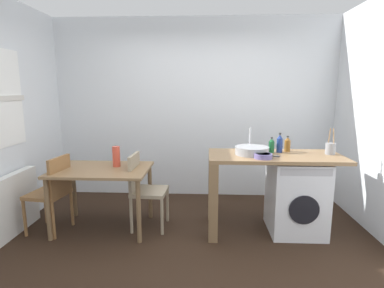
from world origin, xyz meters
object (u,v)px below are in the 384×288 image
washing_machine (296,196)px  bottle_squat_brown (280,144)px  utensil_crock (330,148)px  vase (116,156)px  dining_table (102,176)px  chair_opposite (143,187)px  bottle_tall_green (271,146)px  bottle_clear_small (287,144)px  chair_person_seat (53,190)px  mixing_bowl (263,156)px

washing_machine → bottle_squat_brown: bottle_squat_brown is taller
utensil_crock → vase: (-2.48, 0.02, -0.13)m
dining_table → utensil_crock: 2.66m
chair_opposite → bottle_tall_green: bearing=96.0°
bottle_clear_small → bottle_squat_brown: bearing=-149.8°
dining_table → chair_person_seat: 0.57m
dining_table → vase: size_ratio=4.49×
washing_machine → chair_opposite: bearing=179.1°
dining_table → mixing_bowl: bearing=-5.3°
bottle_squat_brown → utensil_crock: (0.55, -0.08, -0.03)m
washing_machine → utensil_crock: 0.67m
chair_opposite → bottle_clear_small: size_ratio=4.85×
washing_machine → utensil_crock: bearing=8.1°
washing_machine → vase: bearing=178.0°
chair_opposite → bottle_squat_brown: bearing=96.3°
chair_opposite → bottle_squat_brown: 1.69m
chair_person_seat → bottle_clear_small: bottle_clear_small is taller
washing_machine → bottle_clear_small: (-0.08, 0.20, 0.57)m
dining_table → mixing_bowl: (1.83, -0.17, 0.31)m
chair_person_seat → bottle_squat_brown: 2.69m
mixing_bowl → bottle_tall_green: bearing=64.3°
washing_machine → mixing_bowl: (-0.43, -0.20, 0.52)m
bottle_tall_green → bottle_squat_brown: bottle_squat_brown is taller
washing_machine → bottle_tall_green: 0.65m
chair_opposite → washing_machine: bearing=91.6°
mixing_bowl → utensil_crock: 0.84m
chair_person_seat → bottle_tall_green: 2.59m
chair_opposite → bottle_tall_green: bottle_tall_green is taller
chair_person_seat → bottle_clear_small: (2.73, 0.33, 0.50)m
dining_table → utensil_crock: (2.63, 0.08, 0.35)m
chair_person_seat → chair_opposite: 1.03m
chair_opposite → bottle_squat_brown: bottle_squat_brown is taller
bottle_clear_small → vase: 2.04m
bottle_squat_brown → vase: (-1.93, -0.06, -0.16)m
chair_person_seat → bottle_tall_green: size_ratio=4.97×
chair_person_seat → chair_opposite: same height
chair_person_seat → utensil_crock: (3.18, 0.19, 0.48)m
dining_table → bottle_squat_brown: bottle_squat_brown is taller
dining_table → washing_machine: washing_machine is taller
mixing_bowl → utensil_crock: size_ratio=0.65×
chair_opposite → bottle_clear_small: 1.79m
dining_table → chair_person_seat: bearing=-168.6°
utensil_crock → chair_opposite: bearing=-179.3°
utensil_crock → washing_machine: bearing=-171.9°
chair_opposite → washing_machine: size_ratio=1.05×
bottle_clear_small → chair_opposite: bearing=-174.4°
mixing_bowl → utensil_crock: utensil_crock is taller
chair_opposite → vase: 0.48m
bottle_squat_brown → vase: bottle_squat_brown is taller
bottle_tall_green → washing_machine: bearing=-22.6°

